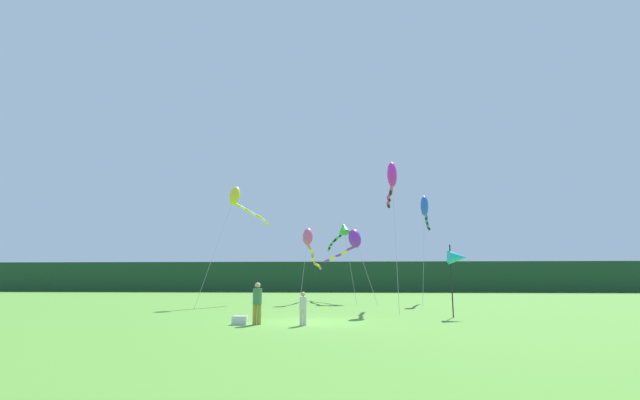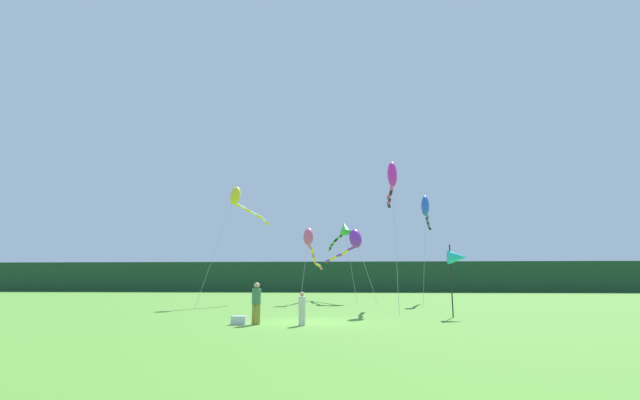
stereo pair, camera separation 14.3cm
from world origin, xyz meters
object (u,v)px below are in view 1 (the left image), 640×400
Objects in this scene: cooler_box at (240,320)px; banner_flag_pole at (457,258)px; kite_purple at (353,240)px; kite_rainbow at (309,242)px; kite_green at (342,231)px; kite_yellow at (238,200)px; kite_magenta at (392,178)px; person_adult at (257,301)px; kite_blue at (425,208)px; person_child at (303,307)px.

cooler_box is 11.02m from banner_flag_pole.
kite_rainbow is at bearing -164.35° from kite_purple.
kite_rainbow is (1.39, 16.45, 4.54)m from cooler_box.
kite_green is at bearing 112.55° from banner_flag_pole.
kite_rainbow is (4.98, 3.24, -2.89)m from kite_yellow.
kite_rainbow is at bearing 85.16° from cooler_box.
kite_magenta is 0.91× the size of kite_rainbow.
kite_yellow is at bearing -153.46° from kite_purple.
kite_magenta reaches higher than kite_yellow.
kite_purple is at bearing 26.54° from kite_yellow.
kite_green is at bearing 79.97° from person_adult.
kite_blue is 0.98× the size of kite_yellow.
person_child reaches higher than cooler_box.
cooler_box is 18.69m from kite_purple.
kite_magenta is 1.17× the size of kite_green.
person_child is 12.85m from kite_magenta.
banner_flag_pole is 0.45× the size of kite_green.
kite_rainbow reaches higher than person_child.
kite_rainbow is at bearing 128.94° from kite_magenta.
banner_flag_pole is (9.87, 4.11, 2.69)m from cooler_box.
person_child is 0.17× the size of kite_green.
banner_flag_pole is 0.45× the size of kite_purple.
kite_green is at bearing 37.49° from kite_rainbow.
kite_magenta reaches higher than person_child.
kite_green is at bearing 34.62° from kite_yellow.
kite_blue reaches higher than kite_rainbow.
kite_blue reaches higher than person_adult.
cooler_box is 15.57m from kite_yellow.
kite_blue is 6.27m from kite_purple.
kite_yellow reaches higher than kite_green.
person_adult reaches higher than person_child.
kite_rainbow is 1.28× the size of kite_green.
banner_flag_pole is at bearing -34.08° from kite_yellow.
kite_purple is at bearing 82.78° from person_child.
kite_green is (2.54, 1.95, 1.06)m from kite_rainbow.
kite_magenta is 8.05m from kite_blue.
kite_purple is at bearing 74.46° from cooler_box.
kite_rainbow is 3.59m from kite_purple.
banner_flag_pole is at bearing 22.60° from cooler_box.
kite_rainbow is 3.37m from kite_green.
kite_rainbow reaches higher than cooler_box.
kite_magenta is 1.10× the size of kite_blue.
cooler_box is 0.08× the size of kite_purple.
person_adult is at bearing -103.47° from kite_purple.
kite_yellow reaches higher than kite_rainbow.
person_child is at bearing -149.20° from banner_flag_pole.
kite_purple is at bearing 15.65° from kite_rainbow.
kite_green is at bearing 109.88° from kite_magenta.
kite_rainbow is (-1.22, 16.67, 3.97)m from person_child.
kite_yellow reaches higher than person_child.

